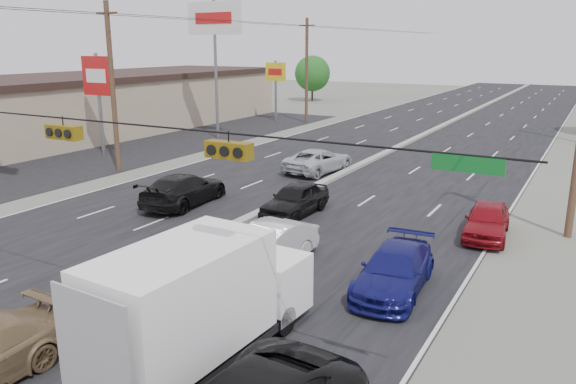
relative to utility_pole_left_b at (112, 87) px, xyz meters
The scene contains 20 objects.
ground 20.18m from the utility_pole_left_b, 50.19° to the right, with size 200.00×200.00×0.00m, color #606356.
road_surface 20.18m from the utility_pole_left_b, 50.19° to the left, with size 20.00×160.00×0.02m, color black.
center_median 20.16m from the utility_pole_left_b, 50.19° to the left, with size 0.50×160.00×0.20m, color gray.
strip_mall 17.03m from the utility_pole_left_b, 143.47° to the left, with size 12.00×42.00×4.60m, color tan.
parking_lot 12.10m from the utility_pole_left_b, 114.23° to the left, with size 10.00×42.00×0.02m, color black.
utility_pole_left_b is the anchor object (origin of this frame).
utility_pole_left_c 25.00m from the utility_pole_left_b, 90.00° to the left, with size 1.60×0.30×10.00m.
traffic_signals 20.45m from the utility_pole_left_b, 47.18° to the right, with size 25.00×0.30×0.54m.
pole_sign_mid 5.41m from the utility_pole_left_b, 146.31° to the left, with size 2.60×0.25×7.00m.
pole_sign_billboard 13.68m from the utility_pole_left_b, 98.75° to the left, with size 5.00×0.25×11.00m.
pole_sign_far 25.25m from the utility_pole_left_b, 97.97° to the left, with size 2.20×0.25×6.00m.
tree_left_far 46.01m from the utility_pole_left_b, 101.92° to the left, with size 4.80×4.80×6.12m.
box_truck 23.33m from the utility_pole_left_b, 39.40° to the right, with size 2.48×6.34×3.17m.
red_sedan 18.58m from the utility_pole_left_b, 34.37° to the right, with size 1.55×4.44×1.46m, color maroon.
queue_car_a 14.84m from the utility_pole_left_b, 11.29° to the right, with size 1.71×4.26×1.45m, color black.
queue_car_b 18.71m from the utility_pole_left_b, 28.41° to the right, with size 1.56×4.47×1.47m, color silver.
queue_car_d 22.63m from the utility_pole_left_b, 22.29° to the right, with size 1.90×4.67×1.36m, color navy.
queue_car_e 22.60m from the utility_pole_left_b, ahead, with size 1.63×4.06×1.38m, color maroon.
oncoming_near 10.27m from the utility_pole_left_b, 25.11° to the right, with size 2.14×5.25×1.52m, color black.
oncoming_far 13.06m from the utility_pole_left_b, 27.62° to the left, with size 2.37×5.14×1.43m, color #B4B9BD.
Camera 1 is at (13.15, -9.35, 7.57)m, focal length 35.00 mm.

